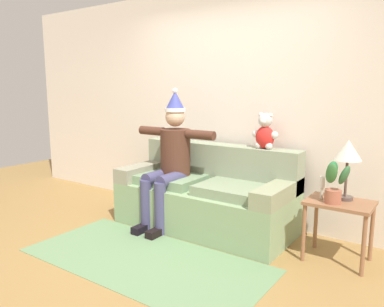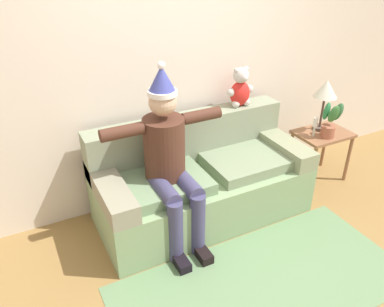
% 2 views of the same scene
% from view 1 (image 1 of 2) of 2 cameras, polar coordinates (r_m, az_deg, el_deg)
% --- Properties ---
extents(ground_plane, '(10.00, 10.00, 0.00)m').
position_cam_1_polar(ground_plane, '(3.58, -7.21, -15.68)').
color(ground_plane, olive).
extents(back_wall, '(7.00, 0.10, 2.70)m').
position_cam_1_polar(back_wall, '(4.50, 5.83, 7.40)').
color(back_wall, silver).
rests_on(back_wall, ground_plane).
extents(couch, '(1.93, 0.86, 0.91)m').
position_cam_1_polar(couch, '(4.23, 2.22, -6.41)').
color(couch, gray).
rests_on(couch, ground_plane).
extents(person_seated, '(1.02, 0.77, 1.54)m').
position_cam_1_polar(person_seated, '(4.21, -3.31, -0.47)').
color(person_seated, '#4C2A1E').
rests_on(person_seated, ground_plane).
extents(teddy_bear, '(0.29, 0.17, 0.38)m').
position_cam_1_polar(teddy_bear, '(4.05, 10.95, 3.12)').
color(teddy_bear, red).
rests_on(teddy_bear, couch).
extents(side_table, '(0.56, 0.41, 0.56)m').
position_cam_1_polar(side_table, '(3.62, 21.32, -8.15)').
color(side_table, '#8C5C3E').
rests_on(side_table, ground_plane).
extents(table_lamp, '(0.24, 0.24, 0.54)m').
position_cam_1_polar(table_lamp, '(3.58, 22.46, 0.06)').
color(table_lamp, '#50413B').
rests_on(table_lamp, side_table).
extents(potted_plant, '(0.25, 0.19, 0.37)m').
position_cam_1_polar(potted_plant, '(3.47, 20.71, -4.19)').
color(potted_plant, '#A35B43').
rests_on(potted_plant, side_table).
extents(candle_tall, '(0.04, 0.04, 0.21)m').
position_cam_1_polar(candle_tall, '(3.58, 19.04, -4.46)').
color(candle_tall, beige).
rests_on(candle_tall, side_table).
extents(area_rug, '(2.27, 1.08, 0.01)m').
position_cam_1_polar(area_rug, '(3.59, -7.11, -15.58)').
color(area_rug, '#65885C').
rests_on(area_rug, ground_plane).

